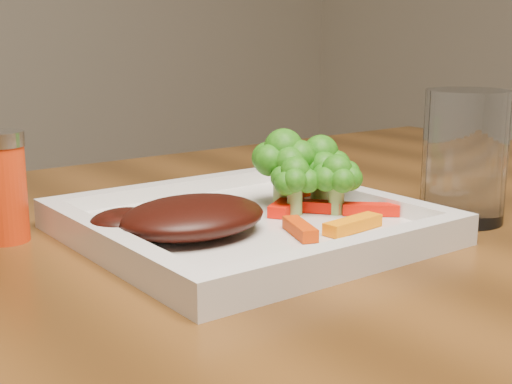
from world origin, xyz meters
TOP-DOWN VIEW (x-y plane):
  - plate at (0.01, -0.12)m, footprint 0.27×0.27m
  - steak at (-0.05, -0.12)m, footprint 0.13×0.10m
  - broccoli_0 at (0.07, -0.09)m, footprint 0.07×0.07m
  - broccoli_1 at (0.10, -0.11)m, footprint 0.07×0.07m
  - broccoli_2 at (0.09, -0.14)m, footprint 0.06×0.06m
  - broccoli_3 at (0.06, -0.12)m, footprint 0.06×0.06m
  - carrot_0 at (0.06, -0.19)m, footprint 0.06×0.02m
  - carrot_1 at (0.11, -0.16)m, footprint 0.05×0.04m
  - carrot_2 at (0.02, -0.18)m, footprint 0.03×0.05m
  - carrot_3 at (0.11, -0.07)m, footprint 0.05×0.02m
  - carrot_5 at (0.08, -0.13)m, footprint 0.04×0.05m
  - carrot_6 at (0.06, -0.11)m, footprint 0.06×0.05m
  - spice_shaker at (-0.16, -0.01)m, footprint 0.05×0.05m
  - drinking_glass at (0.19, -0.20)m, footprint 0.10×0.10m

SIDE VIEW (x-z plane):
  - plate at x=0.01m, z-range 0.75..0.76m
  - carrot_0 at x=0.06m, z-range 0.76..0.77m
  - carrot_1 at x=0.11m, z-range 0.76..0.77m
  - carrot_2 at x=0.02m, z-range 0.76..0.77m
  - carrot_3 at x=0.11m, z-range 0.76..0.77m
  - carrot_5 at x=0.08m, z-range 0.76..0.77m
  - carrot_6 at x=0.06m, z-range 0.76..0.77m
  - steak at x=-0.05m, z-range 0.76..0.79m
  - broccoli_2 at x=0.09m, z-range 0.76..0.82m
  - broccoli_3 at x=0.06m, z-range 0.76..0.82m
  - broccoli_1 at x=0.10m, z-range 0.76..0.83m
  - spice_shaker at x=-0.16m, z-range 0.75..0.84m
  - broccoli_0 at x=0.07m, z-range 0.76..0.83m
  - drinking_glass at x=0.19m, z-range 0.75..0.87m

